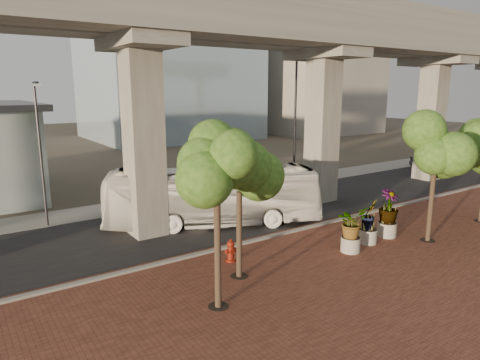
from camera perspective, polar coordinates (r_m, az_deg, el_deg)
ground at (r=23.47m, az=3.51°, el=-5.83°), size 160.00×160.00×0.00m
brick_plaza at (r=18.25m, az=19.44°, el=-11.80°), size 70.00×13.00×0.06m
asphalt_road at (r=25.00m, az=0.69°, el=-4.63°), size 90.00×8.00×0.04m
curb_strip at (r=21.99m, az=6.73°, el=-6.92°), size 70.00×0.25×0.16m
far_sidewalk at (r=29.51m, az=-5.46°, el=-2.06°), size 90.00×3.00×0.06m
transit_viaduct at (r=23.95m, az=0.73°, el=12.26°), size 72.00×5.60×12.40m
midrise_block at (r=74.67m, az=9.99°, el=15.56°), size 18.00×16.00×24.00m
transit_bus at (r=22.84m, az=-3.60°, el=-2.20°), size 11.44×7.15×3.17m
parked_car at (r=42.93m, az=24.76°, el=2.29°), size 4.77×3.31×1.49m
fire_hydrant at (r=18.24m, az=-1.24°, el=-9.40°), size 0.49×0.44×0.97m
planter_front at (r=19.63m, az=14.65°, el=-5.75°), size 1.90×1.90×2.09m
planter_right at (r=22.11m, az=19.19°, el=-3.58°), size 2.22×2.22×2.37m
planter_left at (r=20.94m, az=16.80°, el=-4.72°), size 1.92×1.92×2.11m
street_tree_far_west at (r=13.32m, az=-3.13°, el=2.31°), size 3.17×3.17×6.36m
street_tree_near_west at (r=15.75m, az=-0.11°, el=1.46°), size 3.02×3.02×5.65m
street_tree_near_east at (r=21.63m, az=24.72°, el=3.93°), size 3.49×3.49×6.11m
streetlamp_west at (r=24.20m, az=-25.09°, el=4.25°), size 0.37×1.09×7.51m
streetlamp_east at (r=30.88m, az=7.54°, el=8.61°), size 0.46×1.34×9.26m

